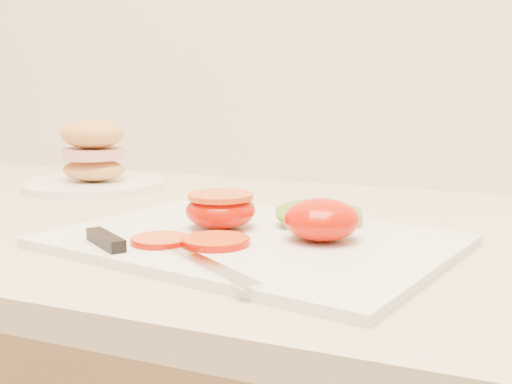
% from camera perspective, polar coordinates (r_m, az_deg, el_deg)
% --- Properties ---
extents(cutting_board, '(0.44, 0.35, 0.01)m').
position_cam_1_polar(cutting_board, '(0.66, -0.34, -4.39)').
color(cutting_board, silver).
rests_on(cutting_board, counter).
extents(tomato_half_dome, '(0.08, 0.08, 0.04)m').
position_cam_1_polar(tomato_half_dome, '(0.65, 5.86, -2.45)').
color(tomato_half_dome, '#C00F00').
rests_on(tomato_half_dome, cutting_board).
extents(tomato_half_cut, '(0.08, 0.08, 0.04)m').
position_cam_1_polar(tomato_half_cut, '(0.70, -3.16, -1.52)').
color(tomato_half_cut, '#C00F00').
rests_on(tomato_half_cut, cutting_board).
extents(tomato_slice_0, '(0.07, 0.07, 0.01)m').
position_cam_1_polar(tomato_slice_0, '(0.63, -3.61, -4.38)').
color(tomato_slice_0, orange).
rests_on(tomato_slice_0, cutting_board).
extents(tomato_slice_1, '(0.06, 0.06, 0.01)m').
position_cam_1_polar(tomato_slice_1, '(0.64, -8.47, -4.25)').
color(tomato_slice_1, orange).
rests_on(tomato_slice_1, cutting_board).
extents(lettuce_leaf_0, '(0.13, 0.13, 0.02)m').
position_cam_1_polar(lettuce_leaf_0, '(0.72, 5.75, -2.04)').
color(lettuce_leaf_0, olive).
rests_on(lettuce_leaf_0, cutting_board).
extents(knife, '(0.22, 0.10, 0.01)m').
position_cam_1_polar(knife, '(0.61, -10.02, -5.02)').
color(knife, silver).
rests_on(knife, cutting_board).
extents(sandwich_plate, '(0.22, 0.22, 0.11)m').
position_cam_1_polar(sandwich_plate, '(1.05, -14.25, 2.43)').
color(sandwich_plate, white).
rests_on(sandwich_plate, counter).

